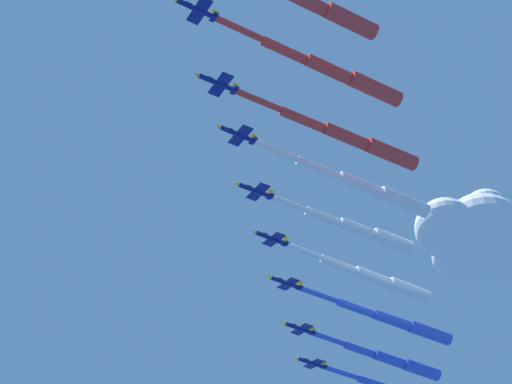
{
  "coord_description": "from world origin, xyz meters",
  "views": [
    {
      "loc": [
        51.41,
        121.65,
        40.75
      ],
      "look_at": [
        0.0,
        0.0,
        196.32
      ],
      "focal_mm": 60.47,
      "sensor_mm": 36.0,
      "label": 1
    }
  ],
  "objects_px": {
    "jet_port_inner": "(332,70)",
    "jet_trail_port": "(391,360)",
    "jet_starboard_inner": "(349,137)",
    "jet_starboard_mid": "(358,229)",
    "jet_port_mid": "(363,186)",
    "jet_port_outer": "(375,278)",
    "jet_lead": "(307,1)",
    "jet_starboard_outer": "(394,321)"
  },
  "relations": [
    {
      "from": "jet_port_inner",
      "to": "jet_trail_port",
      "type": "height_order",
      "value": "jet_port_inner"
    },
    {
      "from": "jet_starboard_inner",
      "to": "jet_starboard_mid",
      "type": "relative_size",
      "value": 1.12
    },
    {
      "from": "jet_port_mid",
      "to": "jet_port_outer",
      "type": "bearing_deg",
      "value": -122.93
    },
    {
      "from": "jet_starboard_inner",
      "to": "jet_port_inner",
      "type": "bearing_deg",
      "value": 50.64
    },
    {
      "from": "jet_starboard_mid",
      "to": "jet_port_outer",
      "type": "height_order",
      "value": "jet_port_outer"
    },
    {
      "from": "jet_starboard_mid",
      "to": "jet_port_mid",
      "type": "bearing_deg",
      "value": 68.79
    },
    {
      "from": "jet_lead",
      "to": "jet_port_inner",
      "type": "height_order",
      "value": "jet_port_inner"
    },
    {
      "from": "jet_lead",
      "to": "jet_starboard_mid",
      "type": "bearing_deg",
      "value": -126.57
    },
    {
      "from": "jet_starboard_inner",
      "to": "jet_starboard_mid",
      "type": "xyz_separation_m",
      "value": [
        -15.59,
        -25.39,
        1.72
      ]
    },
    {
      "from": "jet_starboard_inner",
      "to": "jet_starboard_outer",
      "type": "xyz_separation_m",
      "value": [
        -40.12,
        -51.66,
        1.53
      ]
    },
    {
      "from": "jet_starboard_outer",
      "to": "jet_trail_port",
      "type": "relative_size",
      "value": 1.12
    },
    {
      "from": "jet_port_inner",
      "to": "jet_trail_port",
      "type": "distance_m",
      "value": 95.35
    },
    {
      "from": "jet_starboard_mid",
      "to": "jet_port_outer",
      "type": "bearing_deg",
      "value": -131.09
    },
    {
      "from": "jet_lead",
      "to": "jet_port_outer",
      "type": "bearing_deg",
      "value": -127.59
    },
    {
      "from": "jet_port_inner",
      "to": "jet_port_mid",
      "type": "relative_size",
      "value": 0.96
    },
    {
      "from": "jet_starboard_mid",
      "to": "jet_starboard_outer",
      "type": "bearing_deg",
      "value": -133.03
    },
    {
      "from": "jet_lead",
      "to": "jet_starboard_mid",
      "type": "relative_size",
      "value": 1.05
    },
    {
      "from": "jet_lead",
      "to": "jet_port_outer",
      "type": "xyz_separation_m",
      "value": [
        -49.69,
        -64.55,
        -1.11
      ]
    },
    {
      "from": "jet_port_inner",
      "to": "jet_starboard_mid",
      "type": "xyz_separation_m",
      "value": [
        -25.8,
        -37.83,
        -1.64
      ]
    },
    {
      "from": "jet_starboard_inner",
      "to": "jet_port_mid",
      "type": "distance_m",
      "value": 17.63
    },
    {
      "from": "jet_port_outer",
      "to": "jet_starboard_mid",
      "type": "bearing_deg",
      "value": 48.91
    },
    {
      "from": "jet_starboard_inner",
      "to": "jet_port_outer",
      "type": "distance_m",
      "value": 47.96
    },
    {
      "from": "jet_port_inner",
      "to": "jet_port_mid",
      "type": "height_order",
      "value": "jet_port_inner"
    },
    {
      "from": "jet_starboard_inner",
      "to": "jet_lead",
      "type": "bearing_deg",
      "value": 48.99
    },
    {
      "from": "jet_port_inner",
      "to": "jet_port_mid",
      "type": "xyz_separation_m",
      "value": [
        -21.17,
        -25.91,
        -0.36
      ]
    },
    {
      "from": "jet_lead",
      "to": "jet_trail_port",
      "type": "xyz_separation_m",
      "value": [
        -67.98,
        -89.95,
        -3.43
      ]
    },
    {
      "from": "jet_lead",
      "to": "jet_starboard_outer",
      "type": "bearing_deg",
      "value": -128.91
    },
    {
      "from": "jet_port_inner",
      "to": "jet_starboard_inner",
      "type": "xyz_separation_m",
      "value": [
        -10.2,
        -12.44,
        -3.35
      ]
    },
    {
      "from": "jet_lead",
      "to": "jet_trail_port",
      "type": "bearing_deg",
      "value": -127.08
    },
    {
      "from": "jet_starboard_inner",
      "to": "jet_port_outer",
      "type": "bearing_deg",
      "value": -125.18
    },
    {
      "from": "jet_trail_port",
      "to": "jet_port_mid",
      "type": "bearing_deg",
      "value": 55.64
    },
    {
      "from": "jet_trail_port",
      "to": "jet_port_inner",
      "type": "bearing_deg",
      "value": 53.92
    },
    {
      "from": "jet_port_inner",
      "to": "jet_port_outer",
      "type": "bearing_deg",
      "value": -126.23
    },
    {
      "from": "jet_starboard_outer",
      "to": "jet_starboard_mid",
      "type": "bearing_deg",
      "value": 46.97
    },
    {
      "from": "jet_starboard_inner",
      "to": "jet_port_mid",
      "type": "bearing_deg",
      "value": -129.16
    },
    {
      "from": "jet_starboard_inner",
      "to": "jet_starboard_mid",
      "type": "height_order",
      "value": "jet_starboard_mid"
    },
    {
      "from": "jet_port_mid",
      "to": "jet_starboard_outer",
      "type": "xyz_separation_m",
      "value": [
        -29.15,
        -38.19,
        -1.46
      ]
    },
    {
      "from": "jet_port_inner",
      "to": "jet_starboard_outer",
      "type": "height_order",
      "value": "jet_port_inner"
    },
    {
      "from": "jet_port_inner",
      "to": "jet_port_outer",
      "type": "distance_m",
      "value": 63.99
    },
    {
      "from": "jet_port_mid",
      "to": "jet_lead",
      "type": "bearing_deg",
      "value": 49.62
    },
    {
      "from": "jet_lead",
      "to": "jet_starboard_outer",
      "type": "height_order",
      "value": "jet_lead"
    },
    {
      "from": "jet_lead",
      "to": "jet_starboard_inner",
      "type": "xyz_separation_m",
      "value": [
        -22.08,
        -25.39,
        -2.96
      ]
    }
  ]
}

